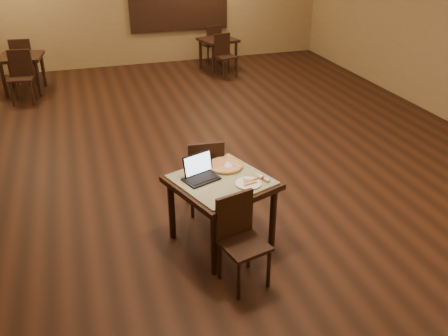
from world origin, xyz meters
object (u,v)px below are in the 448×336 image
object	(u,v)px
other_table_a_chair_near	(224,53)
other_table_a	(218,44)
tiled_table	(222,188)
other_table_b_chair_near	(21,73)
laptop	(200,172)
chair_main_far	(205,172)
other_table_a_chair_far	(212,42)
other_table_b	(22,62)
chair_main_near	(240,235)
pizza_pan	(226,167)
other_table_b_chair_far	(23,59)

from	to	relation	value
other_table_a_chair_near	other_table_a	bearing A→B (deg)	74.38
tiled_table	other_table_b_chair_near	world-z (taller)	other_table_b_chair_near
laptop	chair_main_far	bearing A→B (deg)	49.47
other_table_a_chair_far	other_table_b	distance (m)	4.28
other_table_a_chair_far	tiled_table	bearing A→B (deg)	60.80
tiled_table	chair_main_near	xyz separation A→B (m)	(-0.02, -0.62, -0.15)
other_table_a_chair_near	other_table_b	size ratio (longest dim) A/B	1.03
other_table_a	chair_main_near	bearing A→B (deg)	-119.00
tiled_table	chair_main_far	xyz separation A→B (m)	(-0.01, 0.62, -0.13)
pizza_pan	chair_main_near	bearing A→B (deg)	-99.11
other_table_b	other_table_b_chair_near	distance (m)	0.57
tiled_table	other_table_a_chair_near	xyz separation A→B (m)	(1.89, 5.84, -0.15)
chair_main_near	other_table_a	xyz separation A→B (m)	(1.93, 6.99, 0.07)
other_table_a	other_table_b	world-z (taller)	other_table_b
laptop	other_table_a	xyz separation A→B (m)	(2.11, 6.26, -0.24)
chair_main_far	other_table_a_chair_near	world-z (taller)	chair_main_far
pizza_pan	other_table_b_chair_far	size ratio (longest dim) A/B	0.37
laptop	other_table_b	bearing A→B (deg)	89.41
laptop	other_table_b_chair_far	distance (m)	6.73
chair_main_far	laptop	world-z (taller)	laptop
pizza_pan	other_table_a_chair_near	xyz separation A→B (m)	(1.77, 5.60, -0.26)
tiled_table	other_table_b_chair_far	distance (m)	6.89
other_table_a_chair_near	other_table_b_chair_near	distance (m)	4.15
other_table_b_chair_far	other_table_a_chair_far	bearing A→B (deg)	-167.95
other_table_a_chair_near	chair_main_near	bearing A→B (deg)	-120.04
tiled_table	other_table_a_chair_near	bearing A→B (deg)	52.08
other_table_a_chair_far	other_table_b_chair_far	size ratio (longest dim) A/B	0.94
tiled_table	other_table_a	xyz separation A→B (m)	(1.91, 6.37, -0.08)
other_table_b	other_table_a	bearing A→B (deg)	12.52
tiled_table	other_table_a_chair_far	xyz separation A→B (m)	(1.93, 6.89, -0.15)
other_table_a_chair_near	other_table_b_chair_far	world-z (taller)	other_table_b_chair_far
chair_main_near	other_table_b_chair_far	xyz separation A→B (m)	(-2.24, 7.13, 0.04)
chair_main_near	other_table_b	world-z (taller)	chair_main_near
other_table_a	other_table_a_chair_near	distance (m)	0.53
other_table_a	other_table_b	xyz separation A→B (m)	(-4.15, -0.42, 0.04)
other_table_b_chair_near	chair_main_far	bearing A→B (deg)	-58.17
chair_main_near	laptop	bearing A→B (deg)	90.39
other_table_a	other_table_a_chair_far	world-z (taller)	other_table_a_chair_far
other_table_a_chair_near	other_table_b_chair_far	size ratio (longest dim) A/B	0.94
chair_main_far	tiled_table	bearing A→B (deg)	95.04
pizza_pan	other_table_b_chair_near	size ratio (longest dim) A/B	0.37
other_table_a	other_table_a_chair_far	distance (m)	0.53
chair_main_near	chair_main_far	bearing A→B (deg)	75.82
other_table_b_chair_near	other_table_b_chair_far	world-z (taller)	same
chair_main_far	other_table_b	distance (m)	5.78
laptop	other_table_b_chair_near	size ratio (longest dim) A/B	0.42
chair_main_far	laptop	distance (m)	0.62
chair_main_far	other_table_b_chair_far	world-z (taller)	other_table_b_chair_far
other_table_a_chair_near	tiled_table	bearing A→B (deg)	-121.52
tiled_table	other_table_a	world-z (taller)	tiled_table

